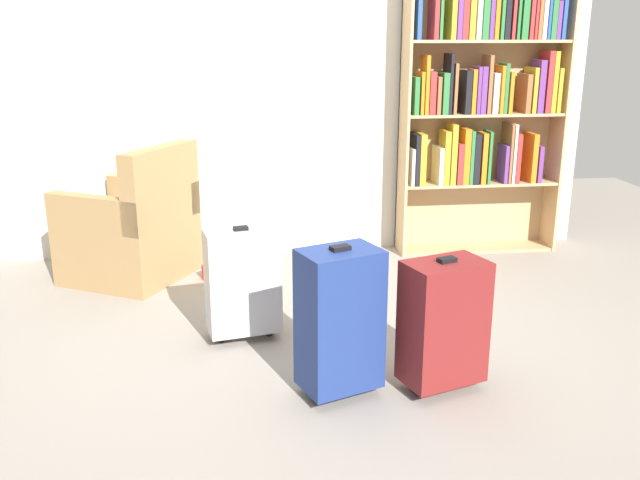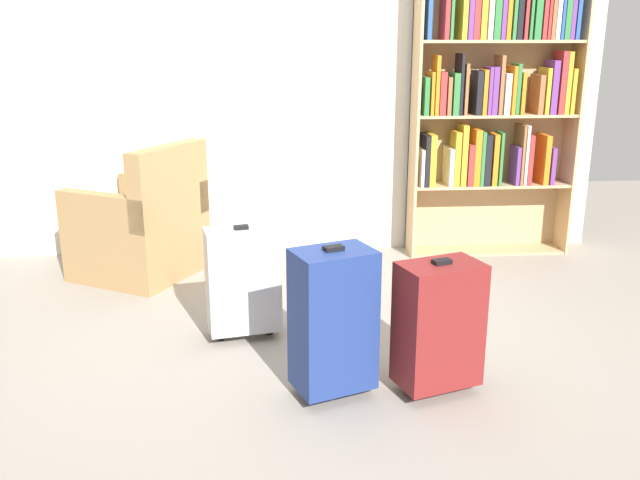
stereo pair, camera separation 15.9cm
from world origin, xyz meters
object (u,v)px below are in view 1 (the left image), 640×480
(bookshelf, at_px, (483,97))
(mug, at_px, (208,272))
(suitcase_dark_red, at_px, (443,322))
(armchair, at_px, (133,232))
(suitcase_navy_blue, at_px, (340,319))
(suitcase_silver, at_px, (243,281))

(bookshelf, xyz_separation_m, mug, (-1.99, -0.43, -1.10))
(suitcase_dark_red, bearing_deg, armchair, 132.53)
(suitcase_navy_blue, bearing_deg, bookshelf, 56.77)
(bookshelf, xyz_separation_m, armchair, (-2.47, -0.33, -0.83))
(bookshelf, distance_m, suitcase_navy_blue, 2.59)
(suitcase_silver, bearing_deg, suitcase_dark_red, -36.83)
(bookshelf, height_order, suitcase_navy_blue, bookshelf)
(suitcase_silver, bearing_deg, suitcase_navy_blue, -57.78)
(armchair, distance_m, suitcase_silver, 1.28)
(bookshelf, height_order, armchair, bookshelf)
(mug, xyz_separation_m, suitcase_navy_blue, (0.64, -1.64, 0.32))
(suitcase_dark_red, distance_m, suitcase_silver, 1.11)
(suitcase_navy_blue, bearing_deg, suitcase_dark_red, -0.69)
(suitcase_silver, bearing_deg, mug, 102.84)
(armchair, xyz_separation_m, suitcase_dark_red, (1.60, -1.74, 0.02))
(suitcase_dark_red, height_order, suitcase_navy_blue, suitcase_navy_blue)
(armchair, relative_size, mug, 7.94)
(mug, bearing_deg, armchair, 168.50)
(bookshelf, bearing_deg, suitcase_silver, -141.58)
(bookshelf, distance_m, suitcase_silver, 2.40)
(mug, height_order, suitcase_navy_blue, suitcase_navy_blue)
(armchair, xyz_separation_m, suitcase_navy_blue, (1.12, -1.73, 0.05))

